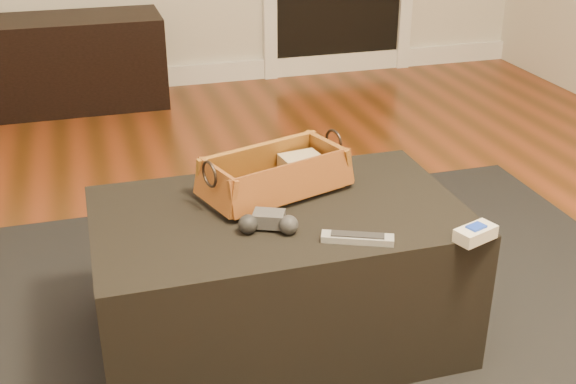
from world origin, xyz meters
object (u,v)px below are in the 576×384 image
object	(u,v)px
ottoman	(279,276)
tv_remote	(272,188)
cream_gadget	(476,233)
media_cabinet	(46,64)
wicker_basket	(275,176)
game_controller	(268,222)
silver_remote	(357,238)

from	to	relation	value
ottoman	tv_remote	xyz separation A→B (m)	(0.00, 0.09, 0.24)
tv_remote	cream_gadget	bearing A→B (deg)	-66.60
media_cabinet	wicker_basket	size ratio (longest dim) A/B	2.74
media_cabinet	wicker_basket	distance (m)	2.39
game_controller	silver_remote	world-z (taller)	game_controller
cream_gadget	wicker_basket	bearing A→B (deg)	135.05
game_controller	cream_gadget	bearing A→B (deg)	-21.36
game_controller	tv_remote	bearing A→B (deg)	72.38
ottoman	game_controller	distance (m)	0.26
wicker_basket	silver_remote	xyz separation A→B (m)	(0.12, -0.33, -0.04)
tv_remote	silver_remote	xyz separation A→B (m)	(0.14, -0.31, -0.02)
media_cabinet	silver_remote	size ratio (longest dim) A/B	6.96
wicker_basket	silver_remote	bearing A→B (deg)	-69.87
tv_remote	silver_remote	distance (m)	0.34
silver_remote	game_controller	bearing A→B (deg)	150.00
ottoman	wicker_basket	distance (m)	0.28
wicker_basket	cream_gadget	size ratio (longest dim) A/B	3.83
silver_remote	cream_gadget	distance (m)	0.29
wicker_basket	ottoman	bearing A→B (deg)	-100.21
wicker_basket	tv_remote	bearing A→B (deg)	-124.89
silver_remote	wicker_basket	bearing A→B (deg)	110.13
tv_remote	cream_gadget	size ratio (longest dim) A/B	1.83
ottoman	cream_gadget	distance (m)	0.57
tv_remote	silver_remote	size ratio (longest dim) A/B	1.21
game_controller	silver_remote	size ratio (longest dim) A/B	0.89
media_cabinet	ottoman	distance (m)	2.48
tv_remote	game_controller	distance (m)	0.20
media_cabinet	ottoman	size ratio (longest dim) A/B	1.26
ottoman	silver_remote	distance (m)	0.34
ottoman	wicker_basket	size ratio (longest dim) A/B	2.18
ottoman	game_controller	size ratio (longest dim) A/B	6.20
tv_remote	media_cabinet	bearing A→B (deg)	81.61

